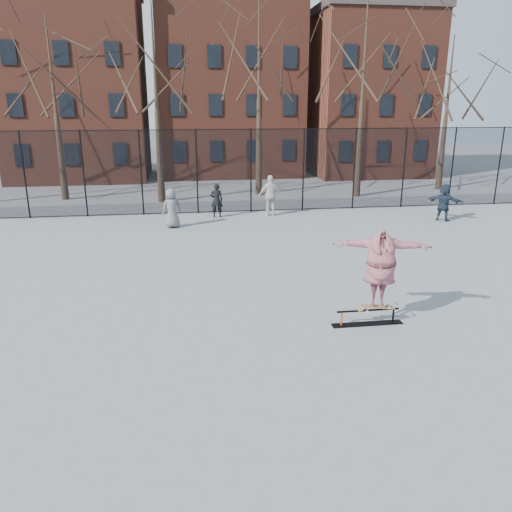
{
  "coord_description": "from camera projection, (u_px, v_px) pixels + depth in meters",
  "views": [
    {
      "loc": [
        -2.02,
        -11.0,
        5.17
      ],
      "look_at": [
        -0.21,
        1.5,
        1.27
      ],
      "focal_mm": 35.0,
      "sensor_mm": 36.0,
      "label": 1
    }
  ],
  "objects": [
    {
      "name": "skater",
      "position": [
        380.0,
        268.0,
        11.76
      ],
      "size": [
        2.4,
        1.19,
        1.88
      ],
      "primitive_type": "imported",
      "rotation": [
        0.0,
        0.0,
        -0.25
      ],
      "color": "#6A3585",
      "rests_on": "skateboard"
    },
    {
      "name": "tree_row",
      "position": [
        213.0,
        59.0,
        26.22
      ],
      "size": [
        33.66,
        7.46,
        10.67
      ],
      "color": "black",
      "rests_on": "ground"
    },
    {
      "name": "skateboard",
      "position": [
        377.0,
        307.0,
        12.06
      ],
      "size": [
        0.88,
        0.21,
        0.1
      ],
      "primitive_type": null,
      "color": "brown",
      "rests_on": "skate_rail"
    },
    {
      "name": "fence",
      "position": [
        226.0,
        170.0,
        23.89
      ],
      "size": [
        34.03,
        0.07,
        4.0
      ],
      "color": "black",
      "rests_on": "ground"
    },
    {
      "name": "bystander_white",
      "position": [
        271.0,
        195.0,
        23.54
      ],
      "size": [
        1.14,
        0.5,
        1.92
      ],
      "primitive_type": "imported",
      "rotation": [
        0.0,
        0.0,
        3.12
      ],
      "color": "beige",
      "rests_on": "ground"
    },
    {
      "name": "bystander_black",
      "position": [
        217.0,
        200.0,
        23.24
      ],
      "size": [
        0.6,
        0.41,
        1.59
      ],
      "primitive_type": "imported",
      "rotation": [
        0.0,
        0.0,
        3.1
      ],
      "color": "black",
      "rests_on": "ground"
    },
    {
      "name": "rowhouses",
      "position": [
        219.0,
        89.0,
        35.1
      ],
      "size": [
        29.0,
        7.0,
        13.0
      ],
      "color": "brown",
      "rests_on": "ground"
    },
    {
      "name": "skate_rail",
      "position": [
        367.0,
        318.0,
        12.11
      ],
      "size": [
        1.76,
        0.27,
        0.39
      ],
      "color": "black",
      "rests_on": "ground"
    },
    {
      "name": "bystander_navy",
      "position": [
        444.0,
        202.0,
        22.55
      ],
      "size": [
        1.51,
        1.42,
        1.7
      ],
      "primitive_type": "imported",
      "rotation": [
        0.0,
        0.0,
        2.41
      ],
      "color": "#1B2837",
      "rests_on": "ground"
    },
    {
      "name": "bystander_grey",
      "position": [
        172.0,
        208.0,
        21.28
      ],
      "size": [
        0.94,
        0.73,
        1.7
      ],
      "primitive_type": "imported",
      "rotation": [
        0.0,
        0.0,
        3.39
      ],
      "color": "#5E5D62",
      "rests_on": "ground"
    },
    {
      "name": "ground",
      "position": [
        273.0,
        323.0,
        12.21
      ],
      "size": [
        100.0,
        100.0,
        0.0
      ],
      "primitive_type": "plane",
      "color": "slate"
    }
  ]
}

